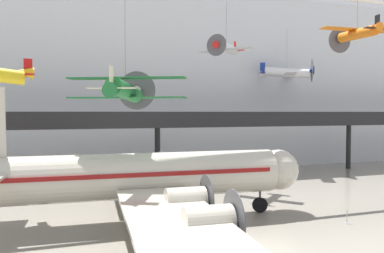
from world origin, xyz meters
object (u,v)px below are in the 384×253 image
at_px(airliner_silver_main, 137,177).
at_px(stanchion_barrier, 347,219).
at_px(suspended_plane_orange_highwing, 357,34).
at_px(suspended_plane_green_biplane, 126,90).
at_px(suspended_plane_silver_racer, 226,48).
at_px(suspended_plane_white_twin, 286,73).

distance_m(airliner_silver_main, stanchion_barrier, 16.82).
height_order(airliner_silver_main, suspended_plane_orange_highwing, suspended_plane_orange_highwing).
bearing_deg(stanchion_barrier, suspended_plane_green_biplane, 160.14).
relative_size(suspended_plane_orange_highwing, suspended_plane_silver_racer, 1.24).
relative_size(suspended_plane_white_twin, suspended_plane_green_biplane, 0.76).
xyz_separation_m(suspended_plane_orange_highwing, stanchion_barrier, (-8.76, -8.88, -16.75)).
distance_m(suspended_plane_orange_highwing, suspended_plane_silver_racer, 14.01).
xyz_separation_m(suspended_plane_orange_highwing, suspended_plane_silver_racer, (-12.14, 6.92, -1.06)).
distance_m(airliner_silver_main, suspended_plane_orange_highwing, 27.91).
bearing_deg(suspended_plane_green_biplane, suspended_plane_orange_highwing, -58.63).
distance_m(suspended_plane_green_biplane, stanchion_barrier, 20.06).
xyz_separation_m(airliner_silver_main, suspended_plane_silver_racer, (12.11, 10.11, 12.40)).
bearing_deg(suspended_plane_green_biplane, airliner_silver_main, -79.09).
bearing_deg(suspended_plane_white_twin, airliner_silver_main, -113.17).
relative_size(airliner_silver_main, suspended_plane_silver_racer, 5.07).
bearing_deg(suspended_plane_orange_highwing, airliner_silver_main, 101.35).
relative_size(suspended_plane_white_twin, stanchion_barrier, 8.49).
distance_m(airliner_silver_main, suspended_plane_silver_racer, 20.06).
bearing_deg(stanchion_barrier, suspended_plane_silver_racer, 102.07).
relative_size(suspended_plane_silver_racer, stanchion_barrier, 5.99).
bearing_deg(stanchion_barrier, suspended_plane_orange_highwing, 45.40).
bearing_deg(suspended_plane_silver_racer, airliner_silver_main, -0.97).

